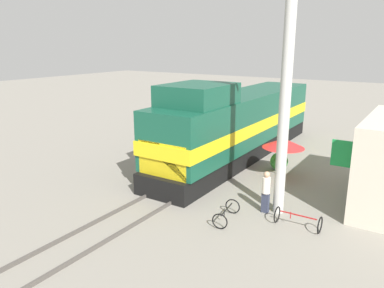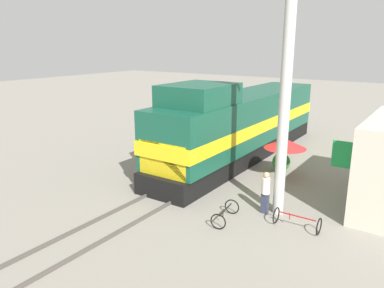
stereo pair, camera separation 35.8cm
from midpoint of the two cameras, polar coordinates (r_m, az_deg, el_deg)
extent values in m
plane|color=gray|center=(19.71, 0.14, -5.47)|extent=(120.00, 120.00, 0.00)
cube|color=#4C4742|center=(20.06, -1.59, -4.88)|extent=(0.08, 30.67, 0.15)
cube|color=#4C4742|center=(19.33, 1.93, -5.67)|extent=(0.08, 30.67, 0.15)
cube|color=black|center=(23.86, 6.89, -0.61)|extent=(2.87, 16.89, 1.03)
cube|color=#144C38|center=(23.41, 7.04, 4.04)|extent=(3.12, 16.22, 2.92)
cube|color=yellow|center=(23.47, 7.02, 3.34)|extent=(3.16, 16.39, 0.70)
cube|color=yellow|center=(17.76, -2.92, -1.59)|extent=(2.66, 2.36, 1.61)
cube|color=#144C38|center=(18.72, 0.33, 7.55)|extent=(2.94, 3.72, 1.04)
cylinder|color=#B2B2AD|center=(15.14, 13.42, 7.87)|extent=(0.45, 0.45, 10.25)
cylinder|color=#4C4C4C|center=(20.44, 13.13, -2.20)|extent=(0.05, 0.05, 1.98)
cone|color=red|center=(20.20, 13.27, 0.14)|extent=(2.21, 2.21, 0.50)
cube|color=#595959|center=(17.08, 22.43, -6.52)|extent=(0.12, 0.12, 1.93)
cube|color=#198C3F|center=(16.61, 22.95, -1.61)|extent=(1.83, 0.08, 1.12)
sphere|color=#388C38|center=(21.61, 12.67, -2.60)|extent=(1.00, 1.00, 1.00)
cube|color=#2D3347|center=(16.20, 10.47, -8.77)|extent=(0.30, 0.20, 0.87)
cylinder|color=silver|center=(15.91, 10.61, -6.19)|extent=(0.34, 0.34, 0.69)
sphere|color=tan|center=(15.75, 10.69, -4.58)|extent=(0.25, 0.25, 0.25)
torus|color=black|center=(15.49, 12.18, -10.45)|extent=(0.05, 0.66, 0.66)
torus|color=black|center=(15.07, 18.26, -11.67)|extent=(0.05, 0.66, 0.66)
cube|color=#A51919|center=(15.18, 15.22, -10.43)|extent=(1.43, 0.04, 0.04)
cylinder|color=#A51919|center=(15.29, 14.14, -10.47)|extent=(0.04, 0.04, 0.27)
torus|color=black|center=(14.67, 3.54, -11.69)|extent=(0.64, 0.14, 0.64)
torus|color=black|center=(15.95, 5.56, -9.44)|extent=(0.64, 0.14, 0.64)
cube|color=black|center=(15.22, 4.61, -9.90)|extent=(0.22, 1.28, 0.04)
cylinder|color=black|center=(15.03, 4.25, -10.54)|extent=(0.04, 0.04, 0.27)
camera|label=1|loc=(0.18, -90.62, -0.17)|focal=35.00mm
camera|label=2|loc=(0.18, 89.38, 0.17)|focal=35.00mm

